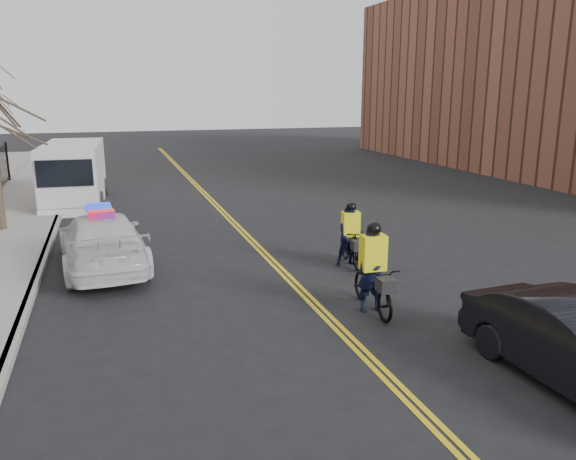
% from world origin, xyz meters
% --- Properties ---
extents(ground, '(120.00, 120.00, 0.00)m').
position_xyz_m(ground, '(0.00, 0.00, 0.00)').
color(ground, black).
rests_on(ground, ground).
extents(center_line_left, '(0.10, 60.00, 0.01)m').
position_xyz_m(center_line_left, '(-0.08, 8.00, 0.01)').
color(center_line_left, gold).
rests_on(center_line_left, ground).
extents(center_line_right, '(0.10, 60.00, 0.01)m').
position_xyz_m(center_line_right, '(0.08, 8.00, 0.01)').
color(center_line_right, gold).
rests_on(center_line_right, ground).
extents(curb, '(0.20, 60.00, 0.15)m').
position_xyz_m(curb, '(-6.00, 8.00, 0.07)').
color(curb, gray).
rests_on(curb, ground).
extents(building_across, '(12.00, 30.00, 11.00)m').
position_xyz_m(building_across, '(22.00, 18.00, 5.50)').
color(building_across, brown).
rests_on(building_across, ground).
extents(police_cruiser, '(2.49, 5.25, 1.64)m').
position_xyz_m(police_cruiser, '(-4.41, 5.02, 0.75)').
color(police_cruiser, silver).
rests_on(police_cruiser, ground).
extents(cargo_van, '(2.54, 6.06, 2.50)m').
position_xyz_m(cargo_van, '(-5.51, 14.53, 1.22)').
color(cargo_van, silver).
rests_on(cargo_van, ground).
extents(cyclist_near, '(0.81, 2.02, 1.95)m').
position_xyz_m(cyclist_near, '(1.04, 0.14, 0.68)').
color(cyclist_near, black).
rests_on(cyclist_near, ground).
extents(cyclist_far, '(0.83, 1.75, 1.73)m').
position_xyz_m(cyclist_far, '(1.91, 3.24, 0.68)').
color(cyclist_far, black).
rests_on(cyclist_far, ground).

